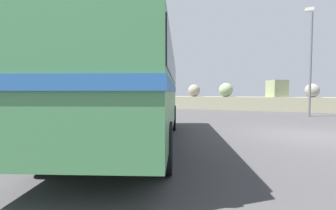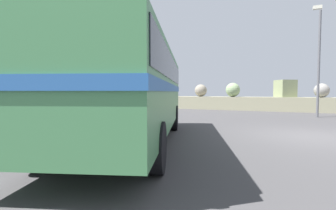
{
  "view_description": "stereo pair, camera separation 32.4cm",
  "coord_description": "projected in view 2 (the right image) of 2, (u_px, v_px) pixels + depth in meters",
  "views": [
    {
      "loc": [
        -1.23,
        -9.65,
        1.51
      ],
      "look_at": [
        -4.28,
        -2.31,
        1.09
      ],
      "focal_mm": 26.7,
      "sensor_mm": 36.0,
      "label": 1
    },
    {
      "loc": [
        -0.94,
        -9.52,
        1.51
      ],
      "look_at": [
        -4.28,
        -2.31,
        1.09
      ],
      "focal_mm": 26.7,
      "sensor_mm": 36.0,
      "label": 2
    }
  ],
  "objects": [
    {
      "name": "ground",
      "position": [
        314.0,
        137.0,
        8.31
      ],
      "size": [
        32.0,
        26.0,
        0.02
      ],
      "color": "#3F3D3E"
    },
    {
      "name": "vintage_coach",
      "position": [
        130.0,
        73.0,
        7.13
      ],
      "size": [
        5.21,
        8.88,
        3.7
      ],
      "rotation": [
        0.0,
        0.0,
        0.35
      ],
      "color": "black",
      "rests_on": "ground"
    },
    {
      "name": "lamp_post",
      "position": [
        319.0,
        57.0,
        14.38
      ],
      "size": [
        0.53,
        1.12,
        6.21
      ],
      "color": "#5B5B60",
      "rests_on": "ground"
    },
    {
      "name": "breakwater",
      "position": [
        301.0,
        101.0,
        18.82
      ],
      "size": [
        31.36,
        2.47,
        2.49
      ],
      "color": "gray",
      "rests_on": "ground"
    },
    {
      "name": "second_coach",
      "position": [
        37.0,
        77.0,
        9.05
      ],
      "size": [
        4.62,
        8.91,
        3.7
      ],
      "rotation": [
        0.0,
        0.0,
        0.27
      ],
      "color": "black",
      "rests_on": "ground"
    }
  ]
}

